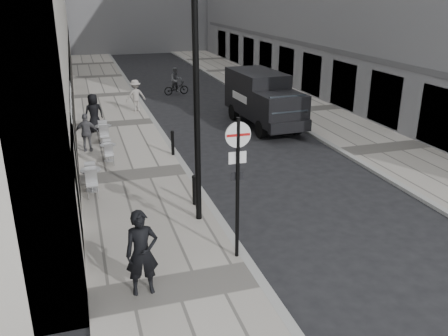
# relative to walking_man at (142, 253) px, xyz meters

# --- Properties ---
(sidewalk) EXTENTS (4.00, 60.00, 0.12)m
(sidewalk) POSITION_rel_walking_man_xyz_m (0.74, 15.25, -1.08)
(sidewalk) COLOR #AAA39A
(sidewalk) RESTS_ON ground
(far_sidewalk) EXTENTS (4.00, 60.00, 0.12)m
(far_sidewalk) POSITION_rel_walking_man_xyz_m (11.74, 15.25, -1.08)
(far_sidewalk) COLOR #AAA39A
(far_sidewalk) RESTS_ON ground
(walking_man) EXTENTS (0.74, 0.49, 2.03)m
(walking_man) POSITION_rel_walking_man_xyz_m (0.00, 0.00, 0.00)
(walking_man) COLOR black
(walking_man) RESTS_ON sidewalk
(sign_post) EXTENTS (0.64, 0.10, 3.72)m
(sign_post) POSITION_rel_walking_man_xyz_m (2.54, 0.86, 1.37)
(sign_post) COLOR black
(sign_post) RESTS_ON sidewalk
(lamppost) EXTENTS (0.31, 0.31, 6.81)m
(lamppost) POSITION_rel_walking_man_xyz_m (2.14, 3.27, 2.77)
(lamppost) COLOR black
(lamppost) RESTS_ON sidewalk
(bollard_near) EXTENTS (0.13, 0.13, 0.95)m
(bollard_near) POSITION_rel_walking_man_xyz_m (2.26, 4.29, -0.54)
(bollard_near) COLOR black
(bollard_near) RESTS_ON sidewalk
(bollard_far) EXTENTS (0.13, 0.13, 0.99)m
(bollard_far) POSITION_rel_walking_man_xyz_m (2.59, 9.40, -0.52)
(bollard_far) COLOR black
(bollard_far) RESTS_ON sidewalk
(panel_van) EXTENTS (2.41, 5.89, 2.72)m
(panel_van) POSITION_rel_walking_man_xyz_m (8.04, 13.01, 0.40)
(panel_van) COLOR black
(panel_van) RESTS_ON ground
(cyclist) EXTENTS (1.75, 0.79, 1.83)m
(cyclist) POSITION_rel_walking_man_xyz_m (5.41, 22.14, -0.42)
(cyclist) COLOR black
(cyclist) RESTS_ON ground
(pedestrian_a) EXTENTS (1.03, 0.56, 1.67)m
(pedestrian_a) POSITION_rel_walking_man_xyz_m (-0.81, 10.95, -0.18)
(pedestrian_a) COLOR #5B5A5F
(pedestrian_a) RESTS_ON sidewalk
(pedestrian_b) EXTENTS (1.25, 0.83, 1.79)m
(pedestrian_b) POSITION_rel_walking_man_xyz_m (2.14, 17.74, -0.12)
(pedestrian_b) COLOR #A39C96
(pedestrian_b) RESTS_ON sidewalk
(pedestrian_c) EXTENTS (1.04, 0.82, 1.88)m
(pedestrian_c) POSITION_rel_walking_man_xyz_m (-0.36, 14.02, -0.08)
(pedestrian_c) COLOR black
(pedestrian_c) RESTS_ON sidewalk
(cafe_table_near) EXTENTS (0.73, 1.66, 0.94)m
(cafe_table_near) POSITION_rel_walking_man_xyz_m (-0.06, 11.99, -0.54)
(cafe_table_near) COLOR #AEAEB0
(cafe_table_near) RESTS_ON sidewalk
(cafe_table_mid) EXTENTS (0.71, 1.61, 0.92)m
(cafe_table_mid) POSITION_rel_walking_man_xyz_m (-0.86, 6.44, -0.55)
(cafe_table_mid) COLOR #B6B6B9
(cafe_table_mid) RESTS_ON sidewalk
(cafe_table_far) EXTENTS (0.64, 1.43, 0.82)m
(cafe_table_far) POSITION_rel_walking_man_xyz_m (-0.06, 9.42, -0.60)
(cafe_table_far) COLOR #AEAEB0
(cafe_table_far) RESTS_ON sidewalk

